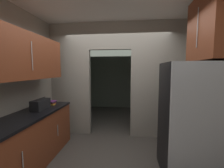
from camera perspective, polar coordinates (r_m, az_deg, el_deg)
The scene contains 10 objects.
ground at distance 2.87m, azimuth -0.87°, elevation -29.35°, with size 20.00×20.00×0.00m, color #47423D.
kitchen_overhead_slab at distance 2.97m, azimuth 0.15°, elevation 28.62°, with size 3.76×6.50×0.06m, color silver.
kitchen_partition at distance 3.60m, azimuth 2.54°, elevation 3.03°, with size 3.36×0.12×2.78m.
adjoining_room_shell at distance 5.52m, azimuth 3.52°, elevation 2.84°, with size 3.36×2.83×2.78m.
refrigerator at distance 2.58m, azimuth 28.15°, elevation -12.44°, with size 0.80×0.80×1.75m.
lower_cabinet_run at distance 2.96m, azimuth -30.44°, elevation -19.01°, with size 0.63×2.14×0.90m.
upper_cabinet_counterside at distance 2.72m, azimuth -31.89°, elevation 9.24°, with size 0.36×1.93×0.74m.
upper_cabinet_fridgeside at distance 2.73m, azimuth 34.03°, elevation 17.88°, with size 0.36×0.88×0.98m.
boombox at distance 3.08m, azimuth -26.11°, elevation -7.18°, with size 0.19×0.39×0.22m.
book_stack at distance 3.39m, azimuth -22.30°, elevation -6.76°, with size 0.14×0.18×0.09m.
Camera 1 is at (0.32, -2.34, 1.64)m, focal length 23.44 mm.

